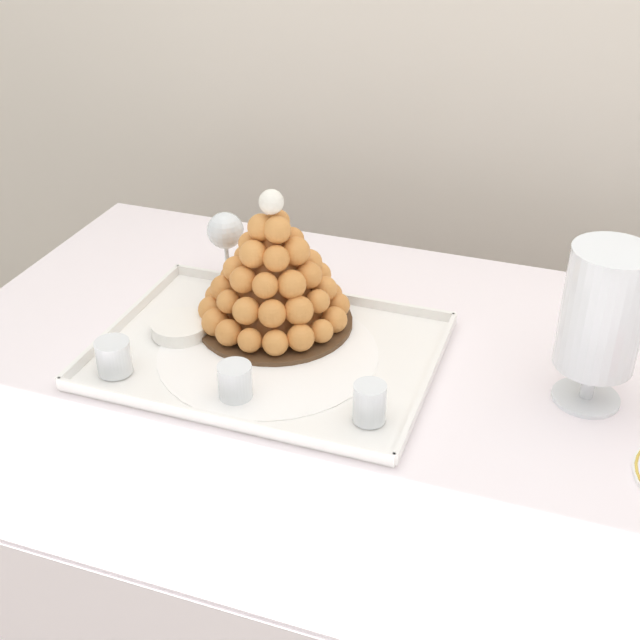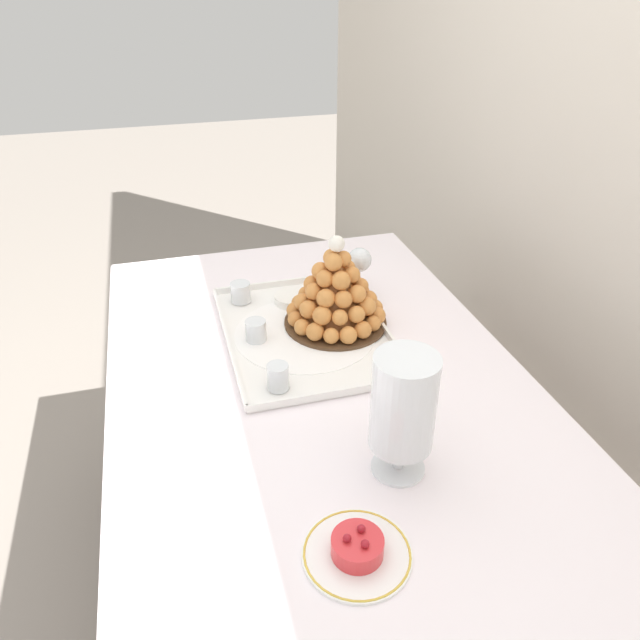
{
  "view_description": "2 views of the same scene",
  "coord_description": "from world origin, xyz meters",
  "px_view_note": "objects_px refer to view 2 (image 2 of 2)",
  "views": [
    {
      "loc": [
        0.2,
        -1.04,
        1.56
      ],
      "look_at": [
        -0.14,
        -0.05,
        0.91
      ],
      "focal_mm": 47.63,
      "sensor_mm": 36.0,
      "label": 1
    },
    {
      "loc": [
        0.99,
        -0.3,
        1.61
      ],
      "look_at": [
        -0.09,
        0.0,
        0.93
      ],
      "focal_mm": 33.87,
      "sensor_mm": 36.0,
      "label": 2
    }
  ],
  "objects_px": {
    "dessert_cup_left": "(241,293)",
    "macaron_goblet": "(404,405)",
    "fruit_tart_plate": "(357,550)",
    "dessert_cup_centre": "(278,378)",
    "dessert_cup_mid_left": "(256,331)",
    "creme_brulee_ramekin": "(292,298)",
    "wine_glass": "(359,262)",
    "croquembouche": "(336,293)",
    "serving_tray": "(305,333)"
  },
  "relations": [
    {
      "from": "dessert_cup_mid_left",
      "to": "creme_brulee_ramekin",
      "type": "bearing_deg",
      "value": 140.9
    },
    {
      "from": "fruit_tart_plate",
      "to": "dessert_cup_mid_left",
      "type": "bearing_deg",
      "value": -176.39
    },
    {
      "from": "serving_tray",
      "to": "fruit_tart_plate",
      "type": "relative_size",
      "value": 3.0
    },
    {
      "from": "fruit_tart_plate",
      "to": "wine_glass",
      "type": "bearing_deg",
      "value": 161.12
    },
    {
      "from": "dessert_cup_left",
      "to": "creme_brulee_ramekin",
      "type": "bearing_deg",
      "value": 71.87
    },
    {
      "from": "creme_brulee_ramekin",
      "to": "dessert_cup_left",
      "type": "bearing_deg",
      "value": -108.13
    },
    {
      "from": "croquembouche",
      "to": "dessert_cup_centre",
      "type": "xyz_separation_m",
      "value": [
        0.23,
        -0.2,
        -0.06
      ]
    },
    {
      "from": "dessert_cup_mid_left",
      "to": "wine_glass",
      "type": "bearing_deg",
      "value": 116.47
    },
    {
      "from": "creme_brulee_ramekin",
      "to": "wine_glass",
      "type": "bearing_deg",
      "value": 90.09
    },
    {
      "from": "serving_tray",
      "to": "dessert_cup_left",
      "type": "bearing_deg",
      "value": -147.57
    },
    {
      "from": "creme_brulee_ramekin",
      "to": "serving_tray",
      "type": "bearing_deg",
      "value": -1.68
    },
    {
      "from": "creme_brulee_ramekin",
      "to": "fruit_tart_plate",
      "type": "xyz_separation_m",
      "value": [
        0.82,
        -0.09,
        -0.01
      ]
    },
    {
      "from": "serving_tray",
      "to": "dessert_cup_centre",
      "type": "height_order",
      "value": "dessert_cup_centre"
    },
    {
      "from": "dessert_cup_centre",
      "to": "fruit_tart_plate",
      "type": "bearing_deg",
      "value": 3.82
    },
    {
      "from": "dessert_cup_mid_left",
      "to": "dessert_cup_left",
      "type": "bearing_deg",
      "value": -178.68
    },
    {
      "from": "creme_brulee_ramekin",
      "to": "wine_glass",
      "type": "xyz_separation_m",
      "value": [
        -0.0,
        0.19,
        0.09
      ]
    },
    {
      "from": "macaron_goblet",
      "to": "wine_glass",
      "type": "distance_m",
      "value": 0.67
    },
    {
      "from": "croquembouche",
      "to": "dessert_cup_centre",
      "type": "distance_m",
      "value": 0.31
    },
    {
      "from": "croquembouche",
      "to": "wine_glass",
      "type": "distance_m",
      "value": 0.18
    },
    {
      "from": "fruit_tart_plate",
      "to": "creme_brulee_ramekin",
      "type": "bearing_deg",
      "value": 173.84
    },
    {
      "from": "macaron_goblet",
      "to": "fruit_tart_plate",
      "type": "height_order",
      "value": "macaron_goblet"
    },
    {
      "from": "creme_brulee_ramekin",
      "to": "dessert_cup_centre",
      "type": "bearing_deg",
      "value": -17.99
    },
    {
      "from": "dessert_cup_left",
      "to": "serving_tray",
      "type": "bearing_deg",
      "value": 32.43
    },
    {
      "from": "macaron_goblet",
      "to": "creme_brulee_ramekin",
      "type": "bearing_deg",
      "value": -175.87
    },
    {
      "from": "dessert_cup_left",
      "to": "macaron_goblet",
      "type": "height_order",
      "value": "macaron_goblet"
    },
    {
      "from": "serving_tray",
      "to": "fruit_tart_plate",
      "type": "height_order",
      "value": "fruit_tart_plate"
    },
    {
      "from": "dessert_cup_left",
      "to": "dessert_cup_mid_left",
      "type": "xyz_separation_m",
      "value": [
        0.2,
        0.0,
        -0.0
      ]
    },
    {
      "from": "dessert_cup_mid_left",
      "to": "creme_brulee_ramekin",
      "type": "distance_m",
      "value": 0.21
    },
    {
      "from": "dessert_cup_centre",
      "to": "macaron_goblet",
      "type": "height_order",
      "value": "macaron_goblet"
    },
    {
      "from": "dessert_cup_mid_left",
      "to": "dessert_cup_centre",
      "type": "bearing_deg",
      "value": 3.15
    },
    {
      "from": "wine_glass",
      "to": "fruit_tart_plate",
      "type": "bearing_deg",
      "value": -18.88
    },
    {
      "from": "croquembouche",
      "to": "fruit_tart_plate",
      "type": "relative_size",
      "value": 1.48
    },
    {
      "from": "dessert_cup_left",
      "to": "dessert_cup_centre",
      "type": "xyz_separation_m",
      "value": [
        0.41,
        0.02,
        0.0
      ]
    },
    {
      "from": "fruit_tart_plate",
      "to": "dessert_cup_centre",
      "type": "bearing_deg",
      "value": -176.18
    },
    {
      "from": "creme_brulee_ramekin",
      "to": "fruit_tart_plate",
      "type": "height_order",
      "value": "fruit_tart_plate"
    },
    {
      "from": "dessert_cup_mid_left",
      "to": "creme_brulee_ramekin",
      "type": "relative_size",
      "value": 0.55
    },
    {
      "from": "dessert_cup_centre",
      "to": "croquembouche",
      "type": "bearing_deg",
      "value": 138.62
    },
    {
      "from": "serving_tray",
      "to": "dessert_cup_mid_left",
      "type": "height_order",
      "value": "dessert_cup_mid_left"
    },
    {
      "from": "creme_brulee_ramekin",
      "to": "wine_glass",
      "type": "height_order",
      "value": "wine_glass"
    },
    {
      "from": "dessert_cup_centre",
      "to": "macaron_goblet",
      "type": "relative_size",
      "value": 0.24
    },
    {
      "from": "macaron_goblet",
      "to": "dessert_cup_left",
      "type": "bearing_deg",
      "value": -165.44
    },
    {
      "from": "croquembouche",
      "to": "dessert_cup_centre",
      "type": "bearing_deg",
      "value": -41.38
    },
    {
      "from": "serving_tray",
      "to": "dessert_cup_centre",
      "type": "relative_size",
      "value": 8.96
    },
    {
      "from": "macaron_goblet",
      "to": "dessert_cup_centre",
      "type": "bearing_deg",
      "value": -150.34
    },
    {
      "from": "dessert_cup_left",
      "to": "macaron_goblet",
      "type": "bearing_deg",
      "value": 14.56
    },
    {
      "from": "macaron_goblet",
      "to": "fruit_tart_plate",
      "type": "xyz_separation_m",
      "value": [
        0.16,
        -0.14,
        -0.14
      ]
    },
    {
      "from": "creme_brulee_ramekin",
      "to": "croquembouche",
      "type": "bearing_deg",
      "value": 30.54
    },
    {
      "from": "dessert_cup_mid_left",
      "to": "macaron_goblet",
      "type": "height_order",
      "value": "macaron_goblet"
    },
    {
      "from": "dessert_cup_centre",
      "to": "creme_brulee_ramekin",
      "type": "xyz_separation_m",
      "value": [
        -0.36,
        0.12,
        -0.02
      ]
    },
    {
      "from": "serving_tray",
      "to": "dessert_cup_centre",
      "type": "distance_m",
      "value": 0.24
    }
  ]
}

